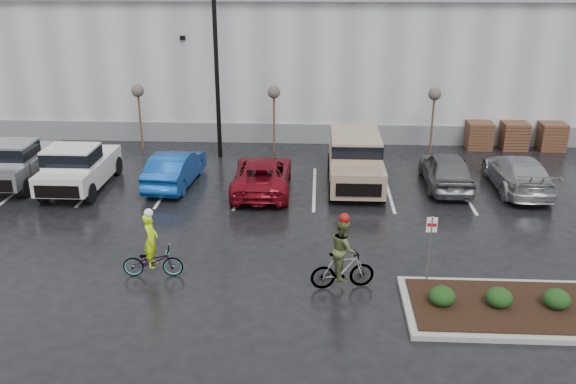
{
  "coord_description": "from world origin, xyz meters",
  "views": [
    {
      "loc": [
        0.61,
        -15.32,
        8.87
      ],
      "look_at": [
        -0.38,
        4.18,
        1.3
      ],
      "focal_mm": 38.0,
      "sensor_mm": 36.0,
      "label": 1
    }
  ],
  "objects_px": {
    "cyclist_hivis": "(152,255)",
    "fire_lane_sign": "(430,243)",
    "lamppost": "(215,34)",
    "pickup_silver": "(21,159)",
    "pallet_stack_a": "(479,135)",
    "pallet_stack_c": "(551,136)",
    "sapling_west": "(138,94)",
    "sapling_mid": "(274,96)",
    "suv_tan": "(355,162)",
    "cyclist_olive": "(343,261)",
    "car_grey": "(446,169)",
    "pallet_stack_b": "(514,136)",
    "car_red": "(262,175)",
    "car_far_silver": "(518,173)",
    "car_blue": "(175,168)",
    "sapling_east": "(434,98)",
    "pickup_white": "(82,164)"
  },
  "relations": [
    {
      "from": "sapling_west",
      "to": "pickup_white",
      "type": "xyz_separation_m",
      "value": [
        -0.99,
        -5.24,
        -1.75
      ]
    },
    {
      "from": "sapling_west",
      "to": "car_far_silver",
      "type": "height_order",
      "value": "sapling_west"
    },
    {
      "from": "sapling_mid",
      "to": "cyclist_olive",
      "type": "xyz_separation_m",
      "value": [
        2.88,
        -12.96,
        -1.89
      ]
    },
    {
      "from": "car_blue",
      "to": "car_red",
      "type": "bearing_deg",
      "value": 176.62
    },
    {
      "from": "pallet_stack_b",
      "to": "pickup_silver",
      "type": "bearing_deg",
      "value": -165.34
    },
    {
      "from": "cyclist_hivis",
      "to": "fire_lane_sign",
      "type": "bearing_deg",
      "value": -95.55
    },
    {
      "from": "sapling_mid",
      "to": "car_red",
      "type": "height_order",
      "value": "sapling_mid"
    },
    {
      "from": "pallet_stack_b",
      "to": "cyclist_olive",
      "type": "distance_m",
      "value": 16.51
    },
    {
      "from": "pallet_stack_a",
      "to": "pallet_stack_b",
      "type": "bearing_deg",
      "value": 0.0
    },
    {
      "from": "suv_tan",
      "to": "cyclist_hivis",
      "type": "relative_size",
      "value": 2.37
    },
    {
      "from": "car_blue",
      "to": "lamppost",
      "type": "bearing_deg",
      "value": -103.52
    },
    {
      "from": "pickup_white",
      "to": "cyclist_olive",
      "type": "bearing_deg",
      "value": -36.66
    },
    {
      "from": "sapling_mid",
      "to": "fire_lane_sign",
      "type": "relative_size",
      "value": 1.45
    },
    {
      "from": "car_blue",
      "to": "cyclist_hivis",
      "type": "distance_m",
      "value": 7.78
    },
    {
      "from": "car_grey",
      "to": "car_far_silver",
      "type": "xyz_separation_m",
      "value": [
        2.85,
        -0.16,
        -0.04
      ]
    },
    {
      "from": "fire_lane_sign",
      "to": "car_grey",
      "type": "xyz_separation_m",
      "value": [
        2.08,
        8.3,
        -0.66
      ]
    },
    {
      "from": "lamppost",
      "to": "cyclist_hivis",
      "type": "relative_size",
      "value": 4.29
    },
    {
      "from": "car_red",
      "to": "cyclist_olive",
      "type": "bearing_deg",
      "value": 110.17
    },
    {
      "from": "suv_tan",
      "to": "cyclist_hivis",
      "type": "xyz_separation_m",
      "value": [
        -6.36,
        -7.99,
        -0.36
      ]
    },
    {
      "from": "sapling_east",
      "to": "pickup_white",
      "type": "height_order",
      "value": "sapling_east"
    },
    {
      "from": "car_red",
      "to": "car_grey",
      "type": "bearing_deg",
      "value": -174.71
    },
    {
      "from": "sapling_west",
      "to": "sapling_mid",
      "type": "height_order",
      "value": "same"
    },
    {
      "from": "sapling_west",
      "to": "car_grey",
      "type": "xyz_separation_m",
      "value": [
        13.88,
        -4.5,
        -1.99
      ]
    },
    {
      "from": "sapling_west",
      "to": "car_red",
      "type": "bearing_deg",
      "value": -39.93
    },
    {
      "from": "car_blue",
      "to": "car_far_silver",
      "type": "distance_m",
      "value": 13.98
    },
    {
      "from": "sapling_east",
      "to": "pallet_stack_c",
      "type": "distance_m",
      "value": 6.42
    },
    {
      "from": "suv_tan",
      "to": "car_far_silver",
      "type": "bearing_deg",
      "value": -0.96
    },
    {
      "from": "sapling_west",
      "to": "cyclist_hivis",
      "type": "distance_m",
      "value": 13.27
    },
    {
      "from": "pallet_stack_a",
      "to": "cyclist_olive",
      "type": "xyz_separation_m",
      "value": [
        -7.12,
        -13.96,
        0.17
      ]
    },
    {
      "from": "car_grey",
      "to": "cyclist_hivis",
      "type": "relative_size",
      "value": 2.02
    },
    {
      "from": "lamppost",
      "to": "fire_lane_sign",
      "type": "distance_m",
      "value": 14.78
    },
    {
      "from": "sapling_west",
      "to": "car_red",
      "type": "distance_m",
      "value": 8.59
    },
    {
      "from": "pallet_stack_b",
      "to": "sapling_west",
      "type": "bearing_deg",
      "value": -176.86
    },
    {
      "from": "sapling_mid",
      "to": "pickup_silver",
      "type": "height_order",
      "value": "sapling_mid"
    },
    {
      "from": "pallet_stack_c",
      "to": "pickup_silver",
      "type": "relative_size",
      "value": 0.26
    },
    {
      "from": "pallet_stack_c",
      "to": "cyclist_hivis",
      "type": "bearing_deg",
      "value": -140.09
    },
    {
      "from": "pallet_stack_b",
      "to": "car_far_silver",
      "type": "distance_m",
      "value": 5.85
    },
    {
      "from": "sapling_east",
      "to": "car_grey",
      "type": "bearing_deg",
      "value": -91.57
    },
    {
      "from": "pickup_white",
      "to": "sapling_mid",
      "type": "bearing_deg",
      "value": 35.0
    },
    {
      "from": "lamppost",
      "to": "pickup_silver",
      "type": "relative_size",
      "value": 1.77
    },
    {
      "from": "fire_lane_sign",
      "to": "car_far_silver",
      "type": "relative_size",
      "value": 0.45
    },
    {
      "from": "sapling_east",
      "to": "pickup_white",
      "type": "distance_m",
      "value": 15.97
    },
    {
      "from": "car_grey",
      "to": "cyclist_hivis",
      "type": "height_order",
      "value": "cyclist_hivis"
    },
    {
      "from": "car_far_silver",
      "to": "sapling_west",
      "type": "bearing_deg",
      "value": -14.91
    },
    {
      "from": "sapling_west",
      "to": "suv_tan",
      "type": "xyz_separation_m",
      "value": [
        10.16,
        -4.55,
        -1.7
      ]
    },
    {
      "from": "sapling_mid",
      "to": "pickup_white",
      "type": "height_order",
      "value": "sapling_mid"
    },
    {
      "from": "car_red",
      "to": "car_far_silver",
      "type": "height_order",
      "value": "car_far_silver"
    },
    {
      "from": "lamppost",
      "to": "cyclist_hivis",
      "type": "height_order",
      "value": "lamppost"
    },
    {
      "from": "pallet_stack_a",
      "to": "pallet_stack_c",
      "type": "xyz_separation_m",
      "value": [
        3.5,
        0.0,
        0.0
      ]
    },
    {
      "from": "sapling_east",
      "to": "pallet_stack_a",
      "type": "relative_size",
      "value": 2.37
    }
  ]
}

